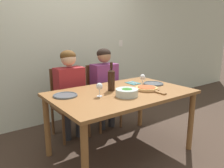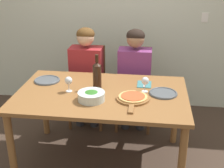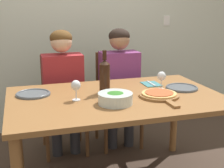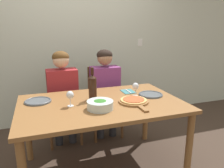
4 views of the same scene
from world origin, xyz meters
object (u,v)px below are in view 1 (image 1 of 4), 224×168
(chair_right, at_px, (101,94))
(dinner_plate_left, at_px, (65,95))
(person_woman, at_px, (70,86))
(wine_glass_left, at_px, (99,87))
(wine_bottle, at_px, (111,79))
(pizza_on_board, at_px, (147,89))
(wine_glass_right, at_px, (143,78))
(broccoli_bowl, at_px, (127,92))
(dinner_plate_right, at_px, (153,84))
(person_man, at_px, (105,81))
(fork_on_napkin, at_px, (133,83))
(chair_left, at_px, (67,100))

(chair_right, distance_m, dinner_plate_left, 1.11)
(person_woman, height_order, wine_glass_left, person_woman)
(wine_bottle, relative_size, pizza_on_board, 0.76)
(chair_right, xyz_separation_m, wine_glass_right, (0.14, -0.77, 0.37))
(dinner_plate_left, xyz_separation_m, wine_glass_right, (1.01, -0.14, 0.10))
(person_woman, xyz_separation_m, wine_bottle, (0.24, -0.62, 0.18))
(chair_right, height_order, wine_glass_left, chair_right)
(pizza_on_board, bearing_deg, broccoli_bowl, -170.67)
(person_woman, bearing_deg, pizza_on_board, -54.27)
(wine_bottle, xyz_separation_m, dinner_plate_right, (0.64, -0.07, -0.13))
(person_man, distance_m, broccoli_bowl, 0.97)
(person_woman, bearing_deg, wine_glass_right, -42.90)
(chair_right, height_order, dinner_plate_left, chair_right)
(person_man, xyz_separation_m, wine_bottle, (-0.33, -0.62, 0.18))
(person_woman, height_order, fork_on_napkin, person_woman)
(person_woman, bearing_deg, person_man, 0.00)
(person_man, bearing_deg, chair_left, 168.55)
(person_man, height_order, fork_on_napkin, person_man)
(pizza_on_board, height_order, fork_on_napkin, pizza_on_board)
(chair_right, height_order, fork_on_napkin, chair_right)
(wine_bottle, distance_m, pizza_on_board, 0.45)
(chair_right, bearing_deg, wine_glass_left, -123.93)
(person_man, xyz_separation_m, wine_glass_right, (0.14, -0.66, 0.14))
(chair_left, bearing_deg, dinner_plate_right, -42.29)
(chair_left, relative_size, wine_bottle, 2.85)
(wine_glass_left, distance_m, fork_on_napkin, 0.76)
(pizza_on_board, bearing_deg, fork_on_napkin, 75.91)
(broccoli_bowl, height_order, wine_glass_left, wine_glass_left)
(wine_bottle, height_order, wine_glass_right, wine_bottle)
(dinner_plate_left, bearing_deg, wine_glass_right, -7.98)
(wine_glass_right, bearing_deg, fork_on_napkin, 93.42)
(person_man, bearing_deg, broccoli_bowl, -110.07)
(dinner_plate_right, bearing_deg, fork_on_napkin, 132.05)
(chair_left, xyz_separation_m, wine_glass_left, (-0.01, -0.86, 0.37))
(chair_left, relative_size, broccoli_bowl, 3.93)
(person_man, relative_size, dinner_plate_right, 4.62)
(person_man, xyz_separation_m, pizza_on_board, (0.04, -0.85, 0.05))
(broccoli_bowl, relative_size, wine_glass_right, 1.62)
(chair_right, relative_size, wine_glass_left, 6.39)
(wine_bottle, distance_m, broccoli_bowl, 0.31)
(broccoli_bowl, bearing_deg, person_woman, 104.80)
(fork_on_napkin, bearing_deg, chair_left, 139.39)
(wine_bottle, xyz_separation_m, wine_glass_left, (-0.25, -0.13, -0.03))
(chair_right, relative_size, dinner_plate_right, 3.64)
(wine_glass_left, bearing_deg, chair_left, 89.41)
(pizza_on_board, relative_size, wine_glass_right, 2.93)
(broccoli_bowl, bearing_deg, wine_bottle, 89.35)
(wine_bottle, bearing_deg, person_man, 61.97)
(chair_left, relative_size, dinner_plate_right, 3.64)
(broccoli_bowl, xyz_separation_m, fork_on_napkin, (0.46, 0.42, -0.04))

